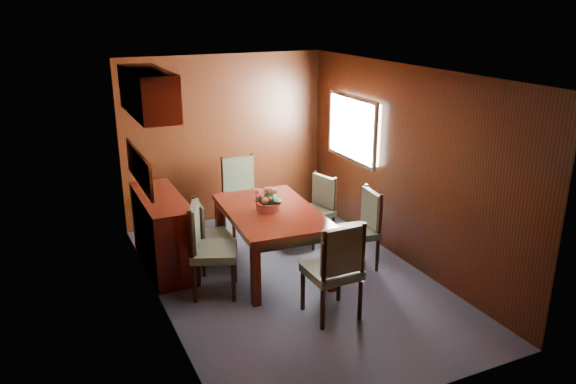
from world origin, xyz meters
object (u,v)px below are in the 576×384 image
dining_table (271,218)px  chair_right_near (362,224)px  chair_left_near (206,244)px  flower_centerpiece (268,198)px  sideboard (163,232)px  chair_head (336,266)px

dining_table → chair_right_near: chair_right_near is taller
dining_table → chair_left_near: chair_left_near is taller
chair_right_near → flower_centerpiece: (-1.05, 0.41, 0.37)m
sideboard → dining_table: sideboard is taller
chair_head → flower_centerpiece: size_ratio=3.49×
sideboard → dining_table: 1.33m
sideboard → dining_table: size_ratio=0.83×
flower_centerpiece → chair_left_near: bearing=-162.6°
chair_left_near → flower_centerpiece: flower_centerpiece is taller
chair_left_near → dining_table: bearing=126.8°
dining_table → flower_centerpiece: (-0.02, 0.03, 0.25)m
dining_table → chair_head: size_ratio=1.60×
chair_right_near → chair_head: 1.28m
chair_left_near → chair_head: bearing=65.2°
dining_table → chair_left_near: size_ratio=1.60×
chair_left_near → chair_right_near: size_ratio=1.09×
sideboard → chair_left_near: bearing=-71.9°
chair_head → chair_right_near: bearing=44.8°
sideboard → flower_centerpiece: size_ratio=4.61×
chair_right_near → dining_table: bearing=76.8°
dining_table → chair_left_near: (-0.87, -0.24, -0.07)m
chair_right_near → flower_centerpiece: 1.19m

